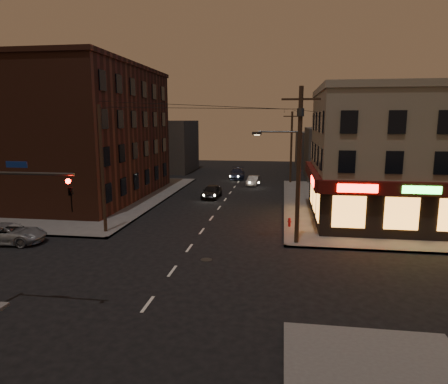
% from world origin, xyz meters
% --- Properties ---
extents(ground, '(120.00, 120.00, 0.00)m').
position_xyz_m(ground, '(0.00, 0.00, 0.00)').
color(ground, black).
rests_on(ground, ground).
extents(sidewalk_ne, '(24.00, 28.00, 0.15)m').
position_xyz_m(sidewalk_ne, '(18.00, 19.00, 0.07)').
color(sidewalk_ne, '#514F4C').
rests_on(sidewalk_ne, ground).
extents(sidewalk_nw, '(24.00, 28.00, 0.15)m').
position_xyz_m(sidewalk_nw, '(-18.00, 19.00, 0.07)').
color(sidewalk_nw, '#514F4C').
rests_on(sidewalk_nw, ground).
extents(pizza_building, '(15.85, 12.85, 10.50)m').
position_xyz_m(pizza_building, '(15.93, 13.43, 5.35)').
color(pizza_building, gray).
rests_on(pizza_building, sidewalk_ne).
extents(brick_apartment, '(12.00, 20.00, 13.00)m').
position_xyz_m(brick_apartment, '(-14.50, 19.00, 6.65)').
color(brick_apartment, '#4B2518').
rests_on(brick_apartment, sidewalk_nw).
extents(bg_building_ne_a, '(10.00, 12.00, 7.00)m').
position_xyz_m(bg_building_ne_a, '(14.00, 38.00, 3.50)').
color(bg_building_ne_a, '#3F3D3A').
rests_on(bg_building_ne_a, ground).
extents(bg_building_nw, '(9.00, 10.00, 8.00)m').
position_xyz_m(bg_building_nw, '(-13.00, 42.00, 4.00)').
color(bg_building_nw, '#3F3D3A').
rests_on(bg_building_nw, ground).
extents(bg_building_ne_b, '(8.00, 8.00, 6.00)m').
position_xyz_m(bg_building_ne_b, '(12.00, 52.00, 3.00)').
color(bg_building_ne_b, '#3F3D3A').
rests_on(bg_building_ne_b, ground).
extents(utility_pole_main, '(4.20, 0.44, 10.00)m').
position_xyz_m(utility_pole_main, '(6.68, 5.80, 5.76)').
color(utility_pole_main, '#382619').
rests_on(utility_pole_main, sidewalk_ne).
extents(utility_pole_far, '(0.26, 0.26, 9.00)m').
position_xyz_m(utility_pole_far, '(6.80, 32.00, 4.65)').
color(utility_pole_far, '#382619').
rests_on(utility_pole_far, sidewalk_ne).
extents(utility_pole_west, '(0.24, 0.24, 9.00)m').
position_xyz_m(utility_pole_west, '(-6.80, 6.50, 4.65)').
color(utility_pole_west, '#382619').
rests_on(utility_pole_west, sidewalk_nw).
extents(traffic_signal, '(4.49, 0.32, 6.47)m').
position_xyz_m(traffic_signal, '(-5.57, -5.60, 4.16)').
color(traffic_signal, '#333538').
rests_on(traffic_signal, ground).
extents(suv_cross, '(4.99, 2.69, 1.33)m').
position_xyz_m(suv_cross, '(-12.11, 3.25, 0.67)').
color(suv_cross, gray).
rests_on(suv_cross, ground).
extents(sedan_near, '(1.86, 4.16, 1.39)m').
position_xyz_m(sedan_near, '(-1.54, 20.68, 0.70)').
color(sedan_near, black).
rests_on(sedan_near, ground).
extents(sedan_mid, '(1.71, 3.76, 1.20)m').
position_xyz_m(sedan_mid, '(2.18, 29.55, 0.60)').
color(sedan_mid, gray).
rests_on(sedan_mid, ground).
extents(sedan_far, '(2.32, 5.01, 1.42)m').
position_xyz_m(sedan_far, '(-0.51, 35.26, 0.71)').
color(sedan_far, '#1B2137').
rests_on(sedan_far, ground).
extents(fire_hydrant, '(0.30, 0.30, 0.67)m').
position_xyz_m(fire_hydrant, '(6.40, 9.75, 0.51)').
color(fire_hydrant, maroon).
rests_on(fire_hydrant, sidewalk_ne).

